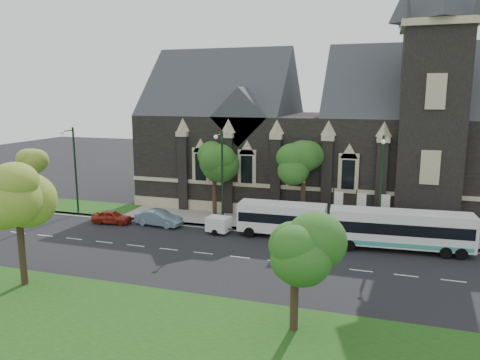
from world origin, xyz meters
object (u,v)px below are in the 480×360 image
at_px(street_lamp_near, 381,182).
at_px(banner_flag_left, 336,206).
at_px(shuttle_bus, 282,217).
at_px(street_lamp_mid, 221,174).
at_px(tree_walk_right, 307,164).
at_px(box_trailer, 218,224).
at_px(banner_flag_right, 383,209).
at_px(tree_park_east, 300,245).
at_px(tree_walk_far, 33,163).
at_px(sedan, 159,218).
at_px(car_far_red, 112,217).
at_px(tree_park_near, 22,188).
at_px(banner_flag_center, 359,208).
at_px(tour_coach, 400,229).
at_px(tree_walk_left, 217,161).
at_px(street_lamp_far, 74,165).

distance_m(street_lamp_near, banner_flag_left, 4.99).
bearing_deg(shuttle_bus, street_lamp_mid, 169.64).
height_order(tree_walk_right, box_trailer, tree_walk_right).
bearing_deg(banner_flag_right, tree_park_east, -102.65).
relative_size(tree_park_east, tree_walk_right, 0.81).
height_order(tree_park_east, street_lamp_near, street_lamp_near).
relative_size(tree_walk_far, banner_flag_right, 1.57).
relative_size(sedan, car_far_red, 1.19).
xyz_separation_m(tree_park_near, banner_flag_right, (22.06, 17.77, -4.03)).
height_order(tree_park_near, street_lamp_mid, street_lamp_mid).
height_order(tree_walk_far, box_trailer, tree_walk_far).
bearing_deg(street_lamp_near, shuttle_bus, -173.70).
xyz_separation_m(banner_flag_right, shuttle_bus, (-8.37, -2.80, -0.70)).
bearing_deg(street_lamp_near, tree_park_east, -103.11).
xyz_separation_m(street_lamp_mid, banner_flag_right, (14.29, 1.91, -2.73)).
height_order(banner_flag_right, box_trailer, banner_flag_right).
distance_m(tree_park_east, tree_walk_right, 20.29).
distance_m(banner_flag_center, banner_flag_right, 2.00).
distance_m(box_trailer, car_far_red, 10.93).
bearing_deg(tree_park_near, tree_walk_far, 130.28).
bearing_deg(street_lamp_mid, tree_park_east, -58.21).
distance_m(tree_walk_right, tour_coach, 10.80).
height_order(street_lamp_near, banner_flag_right, street_lamp_near).
relative_size(tree_park_near, tree_park_east, 1.36).
xyz_separation_m(tree_walk_left, banner_flag_right, (16.08, -1.70, -3.35)).
height_order(banner_flag_right, car_far_red, banner_flag_right).
height_order(box_trailer, car_far_red, box_trailer).
relative_size(tree_park_east, tour_coach, 0.57).
xyz_separation_m(tree_park_near, shuttle_bus, (13.69, 14.97, -4.73)).
bearing_deg(car_far_red, tree_park_near, -174.64).
bearing_deg(street_lamp_near, tree_walk_left, 167.13).
distance_m(street_lamp_mid, street_lamp_far, 16.00).
bearing_deg(street_lamp_mid, box_trailer, -79.36).
relative_size(tree_park_east, street_lamp_near, 0.70).
bearing_deg(banner_flag_right, box_trailer, -164.83).
relative_size(banner_flag_right, car_far_red, 1.05).
bearing_deg(car_far_red, street_lamp_far, 64.06).
bearing_deg(shuttle_bus, banner_flag_left, 30.87).
xyz_separation_m(tree_park_east, tree_walk_right, (-2.96, 20.04, 1.20)).
bearing_deg(street_lamp_mid, tree_walk_left, 116.47).
bearing_deg(box_trailer, car_far_red, -172.76).
bearing_deg(car_far_red, box_trailer, -95.57).
xyz_separation_m(tree_park_east, banner_flag_right, (4.11, 18.32, -2.24)).
height_order(tree_park_near, street_lamp_far, street_lamp_far).
bearing_deg(shuttle_bus, sedan, 179.97).
distance_m(tree_park_east, banner_flag_left, 18.46).
xyz_separation_m(tree_walk_left, street_lamp_far, (-14.20, -3.61, -0.62)).
bearing_deg(banner_flag_center, tree_walk_left, 173.11).
relative_size(banner_flag_right, shuttle_bus, 0.52).
xyz_separation_m(box_trailer, sedan, (-6.26, 0.61, -0.12)).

